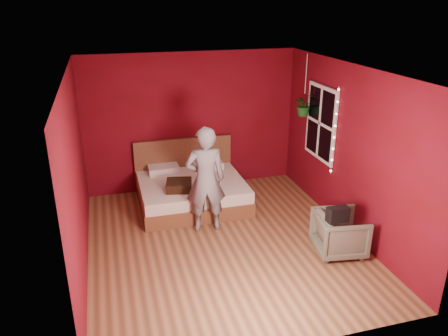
# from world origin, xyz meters

# --- Properties ---
(floor) EXTENTS (4.50, 4.50, 0.00)m
(floor) POSITION_xyz_m (0.00, 0.00, 0.00)
(floor) COLOR #905C39
(floor) RESTS_ON ground
(room_walls) EXTENTS (4.04, 4.54, 2.62)m
(room_walls) POSITION_xyz_m (0.00, 0.00, 1.68)
(room_walls) COLOR maroon
(room_walls) RESTS_ON ground
(window) EXTENTS (0.05, 0.97, 1.27)m
(window) POSITION_xyz_m (1.97, 0.90, 1.50)
(window) COLOR white
(window) RESTS_ON room_walls
(fairy_lights) EXTENTS (0.04, 0.04, 1.45)m
(fairy_lights) POSITION_xyz_m (1.94, 0.37, 1.50)
(fairy_lights) COLOR silver
(fairy_lights) RESTS_ON room_walls
(bed) EXTENTS (1.85, 1.58, 1.02)m
(bed) POSITION_xyz_m (-0.19, 1.50, 0.27)
(bed) COLOR brown
(bed) RESTS_ON ground
(person) EXTENTS (0.66, 0.47, 1.71)m
(person) POSITION_xyz_m (-0.16, 0.50, 0.86)
(person) COLOR slate
(person) RESTS_ON ground
(armchair) EXTENTS (0.78, 0.77, 0.63)m
(armchair) POSITION_xyz_m (1.54, -0.71, 0.31)
(armchair) COLOR #696653
(armchair) RESTS_ON ground
(handbag) EXTENTS (0.31, 0.17, 0.21)m
(handbag) POSITION_xyz_m (1.37, -0.88, 0.74)
(handbag) COLOR black
(handbag) RESTS_ON armchair
(throw_pillow) EXTENTS (0.50, 0.50, 0.15)m
(throw_pillow) POSITION_xyz_m (-0.47, 1.11, 0.54)
(throw_pillow) COLOR #311D10
(throw_pillow) RESTS_ON bed
(hanging_plant) EXTENTS (0.41, 0.37, 1.08)m
(hanging_plant) POSITION_xyz_m (1.86, 1.35, 1.72)
(hanging_plant) COLOR silver
(hanging_plant) RESTS_ON room_walls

